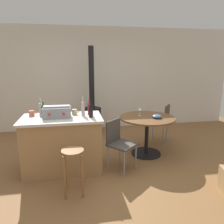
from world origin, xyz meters
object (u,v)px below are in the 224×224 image
folding_chair_near (119,141)px  wood_stove (92,114)px  bottle_2 (91,111)px  bottle_3 (41,108)px  serving_bowl (157,116)px  wine_glass (140,110)px  kitchen_island (63,144)px  cup_0 (32,113)px  bottle_1 (90,109)px  bottle_4 (43,110)px  toolbox (57,112)px  dining_table (147,126)px  folding_chair_far (161,120)px  cup_1 (75,112)px  bottle_0 (83,108)px  wooden_stool (73,163)px

folding_chair_near → wood_stove: 1.93m
bottle_2 → bottle_3: size_ratio=1.00×
serving_bowl → folding_chair_near: bearing=-155.5°
folding_chair_near → wine_glass: 0.91m
kitchen_island → cup_0: cup_0 is taller
kitchen_island → folding_chair_near: 0.94m
bottle_1 → bottle_4: (-0.76, 0.07, -0.02)m
kitchen_island → toolbox: toolbox is taller
toolbox → bottle_3: 0.39m
wood_stove → wine_glass: bearing=-57.3°
wood_stove → bottle_1: 1.78m
bottle_1 → cup_0: bottle_1 is taller
bottle_2 → serving_bowl: (1.27, 0.32, -0.23)m
wine_glass → dining_table: bearing=-50.0°
dining_table → cup_0: cup_0 is taller
bottle_3 → cup_0: 0.17m
bottle_2 → dining_table: bearing=21.3°
folding_chair_far → bottle_3: size_ratio=3.25×
bottle_4 → cup_1: bearing=-0.5°
toolbox → folding_chair_far: bearing=22.9°
wood_stove → folding_chair_far: bearing=-29.9°
bottle_0 → wine_glass: 1.22m
folding_chair_far → toolbox: (-2.21, -0.93, 0.50)m
bottle_2 → cup_1: bottle_2 is taller
bottle_3 → kitchen_island: bearing=-36.2°
bottle_0 → cup_0: bearing=170.8°
kitchen_island → wine_glass: (1.48, 0.48, 0.41)m
toolbox → wine_glass: size_ratio=3.03×
folding_chair_near → wine_glass: bearing=48.2°
kitchen_island → bottle_4: (-0.30, 0.15, 0.55)m
bottle_1 → cup_1: bottle_1 is taller
wood_stove → bottle_3: 1.89m
folding_chair_far → bottle_3: bottle_3 is taller
wine_glass → wood_stove: bearing=122.7°
folding_chair_near → toolbox: size_ratio=1.95×
dining_table → wood_stove: 1.71m
dining_table → bottle_3: size_ratio=3.97×
bottle_2 → bottle_4: size_ratio=1.16×
bottle_2 → wine_glass: bearing=29.5°
dining_table → bottle_2: (-1.12, -0.44, 0.44)m
folding_chair_near → cup_1: 0.90m
kitchen_island → folding_chair_near: (0.93, -0.14, 0.03)m
wooden_stool → bottle_4: bottle_4 is taller
dining_table → folding_chair_far: size_ratio=1.22×
bottle_3 → serving_bowl: size_ratio=1.50×
dining_table → folding_chair_near: folding_chair_near is taller
cup_1 → bottle_1: bearing=-15.5°
wooden_stool → folding_chair_far: bearing=40.1°
bottle_0 → bottle_3: size_ratio=1.19×
wood_stove → serving_bowl: bearing=-54.6°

